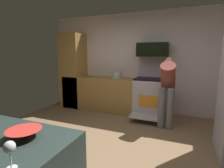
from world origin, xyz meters
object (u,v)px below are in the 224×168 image
Objects in this scene: microwave at (153,50)px; mixing_bowl_large at (24,133)px; oven_range at (150,96)px; person_cook at (167,86)px; wine_glass_near at (10,149)px; stock_pot at (117,75)px.

mixing_bowl_large is (-0.41, -3.43, -0.71)m from microwave.
oven_range reaches higher than person_cook.
mixing_bowl_large is (-0.41, -3.33, 0.43)m from oven_range.
wine_glass_near reaches higher than mixing_bowl_large.
person_cook is at bearing 79.08° from wine_glass_near.
mixing_bowl_large is at bearing -97.01° from oven_range.
microwave is at bearing 87.39° from wine_glass_near.
microwave is 3.52m from mixing_bowl_large.
mixing_bowl_large is at bearing 129.03° from wine_glass_near.
microwave is 3.78m from wine_glass_near.
microwave reaches higher than oven_range.
stock_pot is at bearing 101.41° from wine_glass_near.
wine_glass_near is at bearing -78.59° from stock_pot.
stock_pot is (-0.74, 3.65, -0.03)m from wine_glass_near.
oven_range is at bearing -90.00° from microwave.
oven_range reaches higher than mixing_bowl_large.
microwave reaches higher than person_cook.
wine_glass_near is at bearing -92.68° from oven_range.
person_cook is 8.94× the size of wine_glass_near.
microwave reaches higher than wine_glass_near.
person_cook is 5.65× the size of mixing_bowl_large.
stock_pot is at bearing 179.02° from oven_range.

